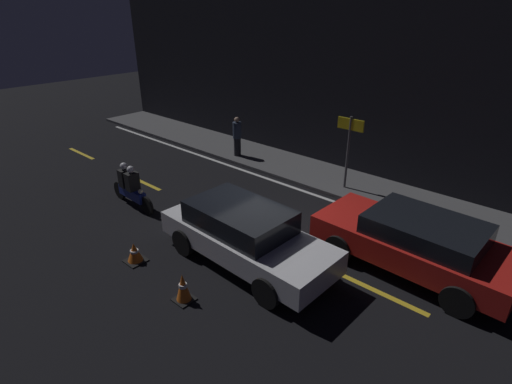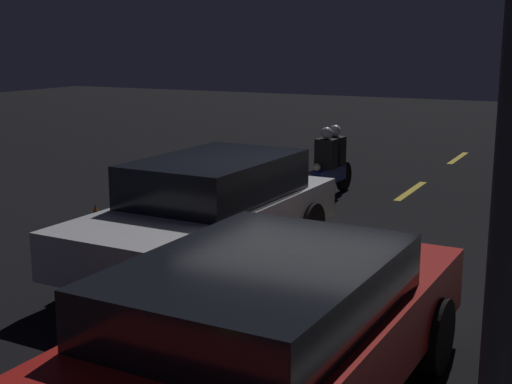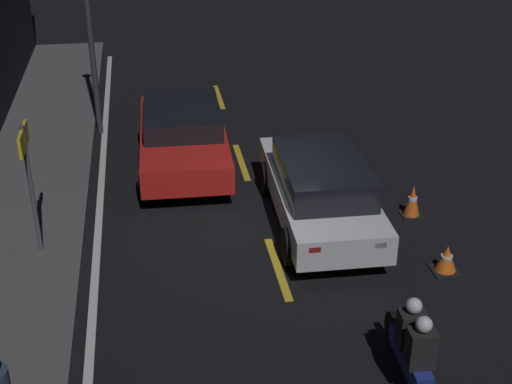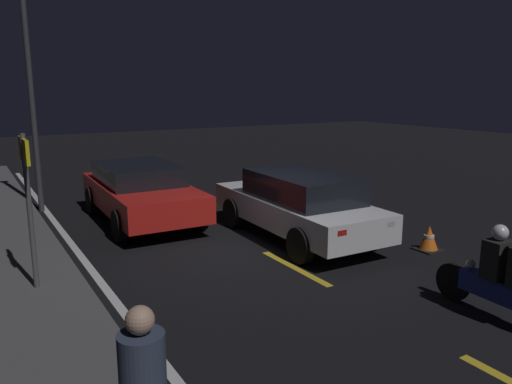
% 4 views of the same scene
% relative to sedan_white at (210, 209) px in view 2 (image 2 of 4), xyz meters
% --- Properties ---
extents(ground_plane, '(56.00, 56.00, 0.00)m').
position_rel_sedan_white_xyz_m(ground_plane, '(-0.43, 1.08, -0.77)').
color(ground_plane, black).
extents(lane_dash_a, '(2.00, 0.14, 0.01)m').
position_rel_sedan_white_xyz_m(lane_dash_a, '(-10.43, 1.08, -0.77)').
color(lane_dash_a, gold).
rests_on(lane_dash_a, ground).
extents(lane_dash_b, '(2.00, 0.14, 0.01)m').
position_rel_sedan_white_xyz_m(lane_dash_b, '(-5.93, 1.08, -0.77)').
color(lane_dash_b, gold).
rests_on(lane_dash_b, ground).
extents(lane_dash_c, '(2.00, 0.14, 0.01)m').
position_rel_sedan_white_xyz_m(lane_dash_c, '(-1.43, 1.08, -0.77)').
color(lane_dash_c, gold).
rests_on(lane_dash_c, ground).
extents(lane_dash_d, '(2.00, 0.14, 0.01)m').
position_rel_sedan_white_xyz_m(lane_dash_d, '(3.07, 1.08, -0.77)').
color(lane_dash_d, gold).
rests_on(lane_dash_d, ground).
extents(sedan_white, '(4.49, 1.94, 1.44)m').
position_rel_sedan_white_xyz_m(sedan_white, '(0.00, 0.00, 0.00)').
color(sedan_white, silver).
rests_on(sedan_white, ground).
extents(taxi_red, '(4.51, 2.10, 1.36)m').
position_rel_sedan_white_xyz_m(taxi_red, '(3.13, 2.40, -0.02)').
color(taxi_red, red).
rests_on(taxi_red, ground).
extents(motorcycle, '(2.16, 0.39, 1.36)m').
position_rel_sedan_white_xyz_m(motorcycle, '(-4.63, -0.15, -0.14)').
color(motorcycle, black).
rests_on(motorcycle, ground).
extents(traffic_cone_near, '(0.48, 0.48, 0.50)m').
position_rel_sedan_white_xyz_m(traffic_cone_near, '(-1.98, -1.77, -0.53)').
color(traffic_cone_near, black).
rests_on(traffic_cone_near, ground).
extents(traffic_cone_mid, '(0.41, 0.41, 0.66)m').
position_rel_sedan_white_xyz_m(traffic_cone_mid, '(0.02, -1.89, -0.45)').
color(traffic_cone_mid, black).
rests_on(traffic_cone_mid, ground).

